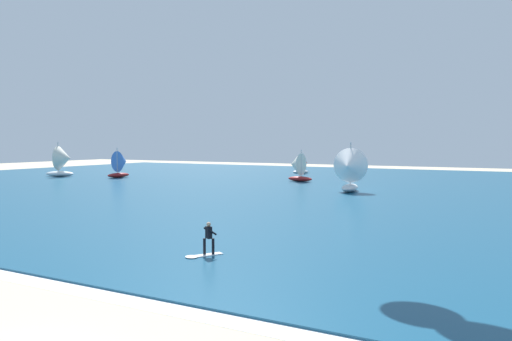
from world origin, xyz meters
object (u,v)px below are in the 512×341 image
sailboat_far_left (303,164)px  sailboat_anchored_offshore (349,170)px  kitesurfer (205,244)px  sailboat_outermost (297,167)px  sailboat_heeled_over (121,164)px  sailboat_mid_right (63,161)px

sailboat_far_left → sailboat_anchored_offshore: bearing=-58.1°
kitesurfer → sailboat_outermost: (-14.66, 44.57, 1.46)m
kitesurfer → sailboat_outermost: 46.95m
sailboat_far_left → sailboat_heeled_over: bearing=-133.8°
kitesurfer → sailboat_mid_right: sailboat_mid_right is taller
sailboat_heeled_over → sailboat_mid_right: bearing=-160.6°
sailboat_heeled_over → sailboat_anchored_offshore: 39.38m
sailboat_anchored_offshore → sailboat_outermost: bearing=134.8°
sailboat_outermost → sailboat_far_left: 17.46m
sailboat_heeled_over → sailboat_far_left: size_ratio=1.31×
sailboat_outermost → sailboat_anchored_offshore: size_ratio=0.81×
sailboat_far_left → kitesurfer: bearing=-71.3°
kitesurfer → sailboat_heeled_over: bearing=137.8°
sailboat_heeled_over → sailboat_outermost: size_ratio=1.04×
kitesurfer → sailboat_outermost: sailboat_outermost is taller
sailboat_outermost → sailboat_anchored_offshore: bearing=-45.2°
sailboat_heeled_over → sailboat_mid_right: 9.92m
sailboat_anchored_offshore → sailboat_heeled_over: bearing=172.4°
sailboat_heeled_over → sailboat_outermost: (27.66, 6.25, -0.08)m
kitesurfer → sailboat_heeled_over: size_ratio=0.42×
sailboat_heeled_over → sailboat_outermost: sailboat_heeled_over is taller
sailboat_mid_right → sailboat_outermost: bearing=14.5°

